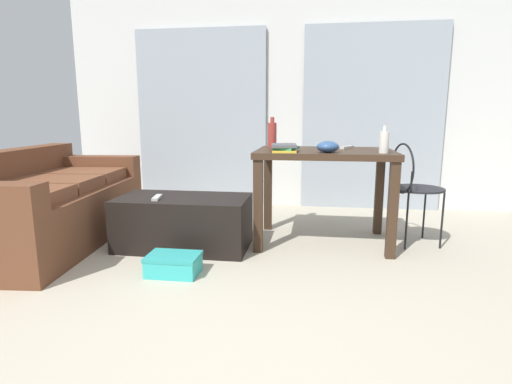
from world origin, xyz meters
TOP-DOWN VIEW (x-y plane):
  - ground_plane at (0.00, 1.12)m, footprint 7.30×7.30m
  - wall_back at (0.00, 3.04)m, footprint 5.14×0.10m
  - curtains at (0.00, 2.95)m, footprint 3.51×0.03m
  - couch at (-1.86, 1.23)m, footprint 1.08×1.97m
  - coffee_table at (-0.67, 1.27)m, footprint 1.04×0.55m
  - craft_table at (0.44, 1.58)m, footprint 1.11×0.76m
  - wire_chair at (1.14, 1.63)m, footprint 0.42×0.45m
  - bottle_near at (-0.02, 1.86)m, footprint 0.08×0.08m
  - bottle_far at (0.87, 1.35)m, footprint 0.07×0.07m
  - bowl at (0.46, 1.35)m, footprint 0.17×0.17m
  - book_stack at (0.13, 1.38)m, footprint 0.23×0.30m
  - tv_remote_on_table at (0.63, 1.75)m, footprint 0.13×0.18m
  - scissors at (0.12, 1.77)m, footprint 0.07×0.12m
  - tv_remote_primary at (-0.85, 1.18)m, footprint 0.08×0.19m
  - shoebox at (-0.57, 0.71)m, footprint 0.35×0.25m

SIDE VIEW (x-z plane):
  - ground_plane at x=0.00m, z-range 0.00..0.00m
  - shoebox at x=-0.57m, z-range 0.00..0.14m
  - coffee_table at x=-0.67m, z-range 0.00..0.42m
  - couch at x=-1.86m, z-range -0.07..0.70m
  - tv_remote_primary at x=-0.85m, z-range 0.42..0.44m
  - wire_chair at x=1.14m, z-range 0.11..0.95m
  - craft_table at x=0.44m, z-range 0.27..1.05m
  - scissors at x=0.12m, z-range 0.78..0.79m
  - tv_remote_on_table at x=0.63m, z-range 0.78..0.80m
  - book_stack at x=0.13m, z-range 0.78..0.84m
  - bowl at x=0.46m, z-range 0.78..0.87m
  - bottle_far at x=0.87m, z-range 0.77..0.97m
  - bottle_near at x=-0.02m, z-range 0.76..1.03m
  - curtains at x=0.00m, z-range 0.00..2.05m
  - wall_back at x=0.00m, z-range 0.00..2.46m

